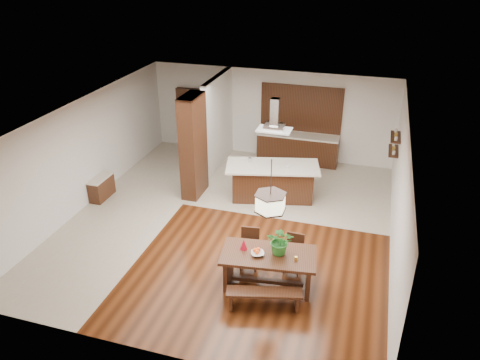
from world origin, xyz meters
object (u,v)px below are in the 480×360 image
(dining_bench, at_px, (264,300))
(dining_chair_left, at_px, (249,249))
(microwave, at_px, (274,127))
(pendant_lantern, at_px, (271,191))
(island_cup, at_px, (287,166))
(dining_chair_right, at_px, (293,254))
(kitchen_island, at_px, (272,181))
(hallway_console, at_px, (102,188))
(foliage_plant, at_px, (280,241))
(fruit_bowl, at_px, (258,254))
(range_hood, at_px, (275,115))
(dining_table, at_px, (268,262))

(dining_bench, height_order, dining_chair_left, dining_chair_left)
(dining_chair_left, relative_size, microwave, 1.68)
(pendant_lantern, bearing_deg, microwave, 102.01)
(island_cup, bearing_deg, dining_chair_right, -75.55)
(kitchen_island, bearing_deg, hallway_console, -177.24)
(dining_bench, height_order, foliage_plant, foliage_plant)
(fruit_bowl, xyz_separation_m, microwave, (-1.15, 6.50, 0.27))
(pendant_lantern, distance_m, kitchen_island, 4.16)
(dining_chair_left, bearing_deg, hallway_console, 151.15)
(hallway_console, distance_m, pendant_lantern, 6.17)
(fruit_bowl, relative_size, island_cup, 2.28)
(island_cup, bearing_deg, dining_chair_left, -93.29)
(dining_bench, distance_m, dining_chair_right, 1.39)
(dining_bench, bearing_deg, dining_chair_left, 118.11)
(island_cup, xyz_separation_m, microwave, (-0.99, 2.76, 0.02))
(microwave, bearing_deg, foliage_plant, -86.45)
(dining_bench, height_order, range_hood, range_hood)
(hallway_console, relative_size, microwave, 1.63)
(dining_chair_right, relative_size, microwave, 1.60)
(pendant_lantern, relative_size, range_hood, 1.46)
(pendant_lantern, height_order, microwave, pendant_lantern)
(hallway_console, distance_m, dining_chair_left, 5.15)
(dining_table, xyz_separation_m, pendant_lantern, (0.00, -0.00, 1.66))
(dining_table, bearing_deg, dining_chair_right, 58.26)
(dining_table, relative_size, dining_chair_right, 2.35)
(dining_chair_right, bearing_deg, range_hood, 113.01)
(dining_bench, xyz_separation_m, microwave, (-1.45, 7.09, 0.89))
(range_hood, bearing_deg, fruit_bowl, -81.49)
(dining_chair_left, height_order, fruit_bowl, dining_chair_left)
(hallway_console, distance_m, dining_chair_right, 6.01)
(dining_chair_right, xyz_separation_m, microwave, (-1.76, 5.75, 0.67))
(dining_chair_left, distance_m, dining_chair_right, 0.96)
(fruit_bowl, height_order, microwave, microwave)
(hallway_console, distance_m, foliage_plant, 6.08)
(dining_table, xyz_separation_m, island_cup, (-0.37, 3.64, 0.49))
(hallway_console, bearing_deg, fruit_bowl, -25.53)
(dining_bench, relative_size, foliage_plant, 2.45)
(dining_bench, bearing_deg, island_cup, 96.13)
(kitchen_island, distance_m, range_hood, 1.93)
(dining_chair_right, distance_m, microwave, 6.05)
(kitchen_island, bearing_deg, microwave, 88.67)
(dining_table, relative_size, kitchen_island, 0.75)
(dining_bench, height_order, fruit_bowl, fruit_bowl)
(dining_chair_right, distance_m, kitchen_island, 3.29)
(dining_chair_left, relative_size, fruit_bowl, 3.44)
(island_cup, bearing_deg, range_hood, 169.25)
(dining_table, relative_size, fruit_bowl, 7.68)
(foliage_plant, distance_m, microwave, 6.50)
(hallway_console, relative_size, range_hood, 0.98)
(fruit_bowl, bearing_deg, microwave, 100.08)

